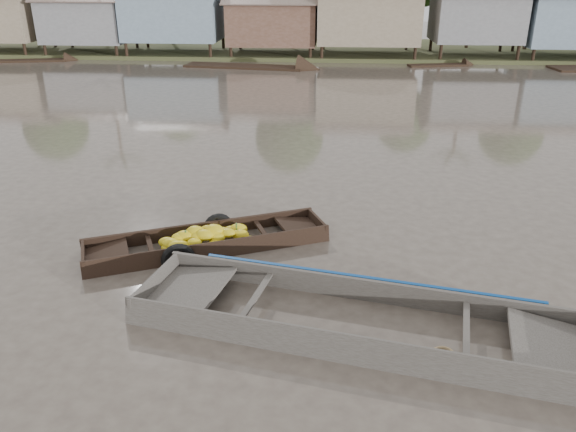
{
  "coord_description": "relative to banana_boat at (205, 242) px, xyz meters",
  "views": [
    {
      "loc": [
        0.29,
        -10.02,
        5.4
      ],
      "look_at": [
        -0.53,
        0.47,
        0.8
      ],
      "focal_mm": 35.0,
      "sensor_mm": 36.0,
      "label": 1
    }
  ],
  "objects": [
    {
      "name": "banana_boat",
      "position": [
        0.0,
        0.0,
        0.0
      ],
      "size": [
        5.17,
        3.18,
        0.72
      ],
      "rotation": [
        0.0,
        0.0,
        0.41
      ],
      "color": "black",
      "rests_on": "ground"
    },
    {
      "name": "riverbank",
      "position": [
        5.34,
        31.38,
        2.94
      ],
      "size": [
        120.0,
        12.47,
        10.22
      ],
      "color": "#384723",
      "rests_on": "ground"
    },
    {
      "name": "viewer_boat",
      "position": [
        3.11,
        -2.7,
        -0.07
      ],
      "size": [
        7.64,
        3.42,
        0.6
      ],
      "rotation": [
        0.0,
        0.0,
        -0.21
      ],
      "color": "#3A3631",
      "rests_on": "ground"
    },
    {
      "name": "ground",
      "position": [
        2.31,
        -0.48,
        -0.13
      ],
      "size": [
        120.0,
        120.0,
        0.0
      ],
      "primitive_type": "plane",
      "color": "#4B4139",
      "rests_on": "ground"
    },
    {
      "name": "distant_boats",
      "position": [
        10.86,
        23.31,
        -0.18
      ],
      "size": [
        48.19,
        16.29,
        0.35
      ],
      "color": "black",
      "rests_on": "ground"
    }
  ]
}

